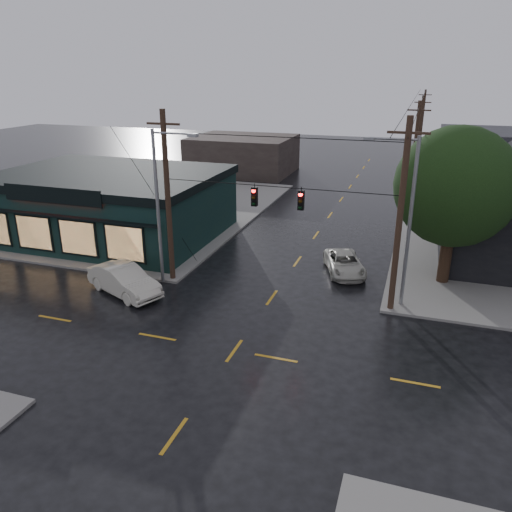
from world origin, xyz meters
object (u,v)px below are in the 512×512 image
(corner_tree, at_px, (455,187))
(sedan_cream, at_px, (124,280))
(suv_silver, at_px, (344,263))
(utility_pole_ne, at_px, (390,310))
(utility_pole_nw, at_px, (173,280))

(corner_tree, bearing_deg, sedan_cream, -156.98)
(suv_silver, bearing_deg, utility_pole_ne, -74.71)
(utility_pole_ne, relative_size, suv_silver, 2.22)
(corner_tree, xyz_separation_m, utility_pole_ne, (-2.70, -4.74, -5.91))
(utility_pole_nw, xyz_separation_m, utility_pole_ne, (13.00, 0.00, 0.00))
(utility_pole_ne, xyz_separation_m, sedan_cream, (-14.70, -2.65, 0.84))
(suv_silver, bearing_deg, sedan_cream, -168.27)
(corner_tree, height_order, suv_silver, corner_tree)
(corner_tree, xyz_separation_m, sedan_cream, (-17.40, -7.39, -5.08))
(corner_tree, relative_size, utility_pole_ne, 0.91)
(utility_pole_nw, relative_size, suv_silver, 2.22)
(sedan_cream, bearing_deg, utility_pole_ne, -56.11)
(utility_pole_ne, bearing_deg, suv_silver, 125.44)
(corner_tree, bearing_deg, suv_silver, -177.66)
(corner_tree, distance_m, utility_pole_nw, 17.43)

